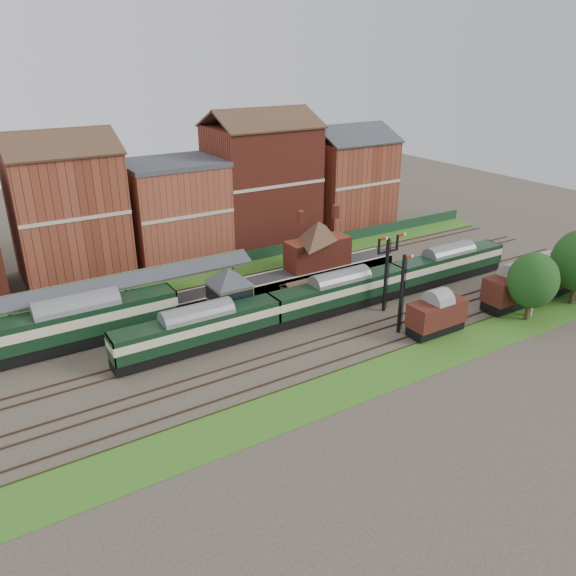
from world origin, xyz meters
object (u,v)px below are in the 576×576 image
dmu_train (340,292)px  platform_railcar (79,322)px  semaphore_bracket (387,270)px  goods_van_a (437,314)px  signal_box (230,295)px

dmu_train → platform_railcar: platform_railcar is taller
semaphore_bracket → platform_railcar: 30.25m
semaphore_bracket → goods_van_a: (0.87, -6.50, -2.63)m
signal_box → dmu_train: bearing=-16.4°
signal_box → platform_railcar: signal_box is taller
semaphore_bracket → platform_railcar: semaphore_bracket is taller
dmu_train → goods_van_a: dmu_train is taller
platform_railcar → semaphore_bracket: bearing=-17.4°
signal_box → platform_railcar: 14.16m
signal_box → semaphore_bracket: (15.04, -5.75, 1.44)m
dmu_train → platform_railcar: (-24.78, 6.50, 0.28)m
dmu_train → signal_box: bearing=163.6°
semaphore_bracket → dmu_train: bearing=148.1°
semaphore_bracket → signal_box: bearing=159.1°
platform_railcar → dmu_train: bearing=-14.7°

